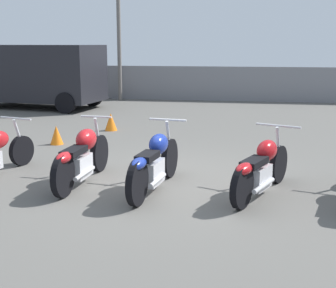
{
  "coord_description": "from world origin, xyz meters",
  "views": [
    {
      "loc": [
        1.21,
        -7.42,
        2.28
      ],
      "look_at": [
        0.0,
        0.0,
        0.65
      ],
      "focal_mm": 50.0,
      "sensor_mm": 36.0,
      "label": 1
    }
  ],
  "objects_px": {
    "traffic_cone_near": "(56,135)",
    "traffic_cone_far": "(111,122)",
    "motorcycle_slot_1": "(82,156)",
    "parked_van": "(37,73)",
    "motorcycle_slot_2": "(154,163)",
    "motorcycle_slot_3": "(261,168)"
  },
  "relations": [
    {
      "from": "motorcycle_slot_2",
      "to": "parked_van",
      "type": "xyz_separation_m",
      "value": [
        -5.96,
        8.86,
        0.78
      ]
    },
    {
      "from": "traffic_cone_near",
      "to": "traffic_cone_far",
      "type": "relative_size",
      "value": 0.94
    },
    {
      "from": "traffic_cone_near",
      "to": "traffic_cone_far",
      "type": "height_order",
      "value": "traffic_cone_far"
    },
    {
      "from": "motorcycle_slot_2",
      "to": "parked_van",
      "type": "relative_size",
      "value": 0.46
    },
    {
      "from": "motorcycle_slot_1",
      "to": "parked_van",
      "type": "height_order",
      "value": "parked_van"
    },
    {
      "from": "motorcycle_slot_2",
      "to": "motorcycle_slot_3",
      "type": "height_order",
      "value": "motorcycle_slot_2"
    },
    {
      "from": "traffic_cone_near",
      "to": "traffic_cone_far",
      "type": "bearing_deg",
      "value": 68.42
    },
    {
      "from": "motorcycle_slot_2",
      "to": "traffic_cone_far",
      "type": "height_order",
      "value": "motorcycle_slot_2"
    },
    {
      "from": "motorcycle_slot_1",
      "to": "motorcycle_slot_2",
      "type": "distance_m",
      "value": 1.26
    },
    {
      "from": "motorcycle_slot_2",
      "to": "traffic_cone_near",
      "type": "bearing_deg",
      "value": 141.77
    },
    {
      "from": "motorcycle_slot_3",
      "to": "traffic_cone_far",
      "type": "xyz_separation_m",
      "value": [
        -3.76,
        4.87,
        -0.2
      ]
    },
    {
      "from": "traffic_cone_far",
      "to": "parked_van",
      "type": "bearing_deg",
      "value": 134.17
    },
    {
      "from": "motorcycle_slot_2",
      "to": "parked_van",
      "type": "bearing_deg",
      "value": 132.24
    },
    {
      "from": "parked_van",
      "to": "traffic_cone_near",
      "type": "distance_m",
      "value": 6.68
    },
    {
      "from": "motorcycle_slot_3",
      "to": "traffic_cone_far",
      "type": "relative_size",
      "value": 4.28
    },
    {
      "from": "traffic_cone_far",
      "to": "motorcycle_slot_3",
      "type": "bearing_deg",
      "value": -52.34
    },
    {
      "from": "motorcycle_slot_3",
      "to": "parked_van",
      "type": "relative_size",
      "value": 0.41
    },
    {
      "from": "motorcycle_slot_2",
      "to": "traffic_cone_near",
      "type": "xyz_separation_m",
      "value": [
        -2.87,
        3.03,
        -0.23
      ]
    },
    {
      "from": "motorcycle_slot_1",
      "to": "parked_van",
      "type": "relative_size",
      "value": 0.45
    },
    {
      "from": "motorcycle_slot_2",
      "to": "traffic_cone_far",
      "type": "relative_size",
      "value": 4.75
    },
    {
      "from": "motorcycle_slot_1",
      "to": "parked_van",
      "type": "xyz_separation_m",
      "value": [
        -4.71,
        8.67,
        0.77
      ]
    },
    {
      "from": "motorcycle_slot_2",
      "to": "traffic_cone_near",
      "type": "relative_size",
      "value": 5.05
    }
  ]
}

